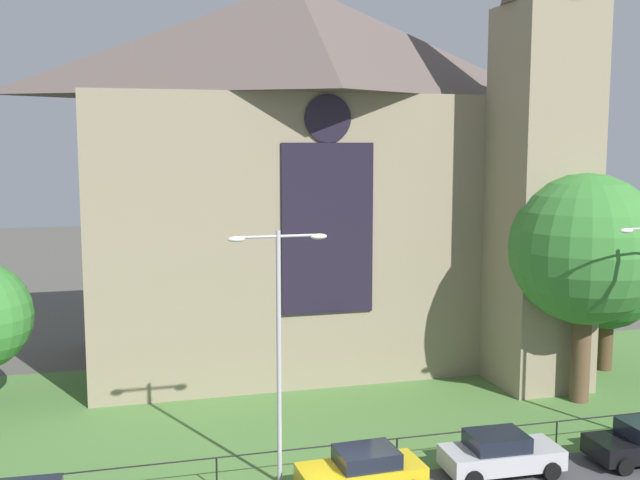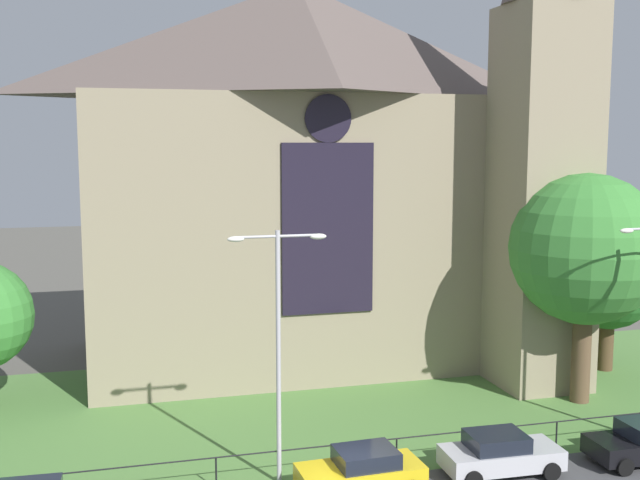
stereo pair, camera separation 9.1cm
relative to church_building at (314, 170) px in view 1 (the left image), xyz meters
name	(u,v)px [view 1 (the left image)]	position (x,y,z in m)	size (l,w,h in m)	color
ground	(288,405)	(-3.11, -7.26, -10.27)	(160.00, 160.00, 0.00)	#56544C
grass_verge	(299,421)	(-3.11, -9.26, -10.27)	(120.00, 20.00, 0.01)	#517F3D
church_building	(314,170)	(0.00, 0.00, 0.00)	(23.20, 16.20, 26.00)	gray
iron_railing	(397,442)	(-0.77, -14.76, -9.32)	(26.15, 0.07, 1.13)	black
tree_right_far	(608,283)	(13.94, -6.14, -5.70)	(4.83, 4.83, 7.04)	#4C3823
tree_right_near	(585,250)	(9.83, -10.12, -3.30)	(6.74, 6.74, 10.39)	brown
streetlamp_near	(279,326)	(-5.13, -14.86, -4.72)	(3.37, 0.26, 8.81)	#B2B2B7
parked_car_yellow	(362,471)	(-2.61, -16.31, -9.53)	(4.28, 2.18, 1.51)	gold
parked_car_silver	(500,453)	(2.60, -16.18, -9.53)	(4.25, 2.12, 1.51)	#B7B7BC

